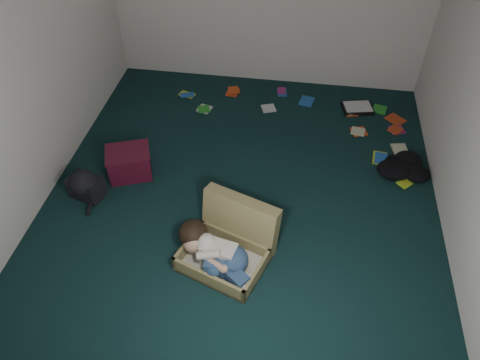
# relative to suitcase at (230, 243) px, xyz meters

# --- Properties ---
(floor) EXTENTS (4.50, 4.50, 0.00)m
(floor) POSITION_rel_suitcase_xyz_m (-0.01, 0.78, -0.16)
(floor) COLOR black
(floor) RESTS_ON ground
(wall_front) EXTENTS (4.50, 0.00, 4.50)m
(wall_front) POSITION_rel_suitcase_xyz_m (-0.01, -1.47, 1.14)
(wall_front) COLOR white
(wall_front) RESTS_ON ground
(wall_left) EXTENTS (0.00, 4.50, 4.50)m
(wall_left) POSITION_rel_suitcase_xyz_m (-2.01, 0.78, 1.14)
(wall_left) COLOR white
(wall_left) RESTS_ON ground
(suitcase) EXTENTS (0.93, 0.92, 0.54)m
(suitcase) POSITION_rel_suitcase_xyz_m (0.00, 0.00, 0.00)
(suitcase) COLOR #90834F
(suitcase) RESTS_ON floor
(person) EXTENTS (0.72, 0.57, 0.33)m
(person) POSITION_rel_suitcase_xyz_m (-0.11, -0.16, 0.04)
(person) COLOR silver
(person) RESTS_ON suitcase
(maroon_bin) EXTENTS (0.55, 0.50, 0.32)m
(maroon_bin) POSITION_rel_suitcase_xyz_m (-1.25, 0.91, -0.00)
(maroon_bin) COLOR #4C0F22
(maroon_bin) RESTS_ON floor
(backpack) EXTENTS (0.49, 0.44, 0.25)m
(backpack) POSITION_rel_suitcase_xyz_m (-1.59, 0.53, -0.04)
(backpack) COLOR black
(backpack) RESTS_ON floor
(clothing_pile) EXTENTS (0.48, 0.42, 0.13)m
(clothing_pile) POSITION_rel_suitcase_xyz_m (1.69, 1.41, -0.10)
(clothing_pile) COLOR black
(clothing_pile) RESTS_ON floor
(paper_tray) EXTENTS (0.43, 0.36, 0.05)m
(paper_tray) POSITION_rel_suitcase_xyz_m (1.23, 2.50, -0.13)
(paper_tray) COLOR black
(paper_tray) RESTS_ON floor
(book_scatter) EXTENTS (2.90, 1.76, 0.02)m
(book_scatter) POSITION_rel_suitcase_xyz_m (0.78, 2.21, -0.15)
(book_scatter) COLOR #C4DD27
(book_scatter) RESTS_ON floor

